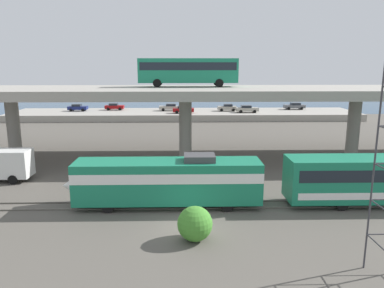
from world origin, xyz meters
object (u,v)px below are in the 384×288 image
(train_locomotive, at_px, (159,179))
(transit_bus_on_overpass, at_px, (188,70))
(parked_car_4, at_px, (247,109))
(parked_car_2, at_px, (294,106))
(parked_car_6, at_px, (114,106))
(parked_car_1, at_px, (227,107))
(parked_car_0, at_px, (170,107))
(parked_car_5, at_px, (183,109))
(parked_car_3, at_px, (78,107))

(train_locomotive, distance_m, transit_bus_on_overpass, 20.09)
(transit_bus_on_overpass, bearing_deg, parked_car_4, -112.55)
(parked_car_2, distance_m, parked_car_6, 39.86)
(parked_car_4, bearing_deg, parked_car_1, 144.28)
(train_locomotive, bearing_deg, parked_car_0, -89.06)
(parked_car_0, distance_m, parked_car_6, 12.41)
(transit_bus_on_overpass, xyz_separation_m, parked_car_2, (24.15, 35.68, -8.31))
(parked_car_2, bearing_deg, parked_car_5, 13.63)
(transit_bus_on_overpass, distance_m, parked_car_5, 30.83)
(parked_car_4, distance_m, parked_car_6, 28.82)
(parked_car_1, height_order, parked_car_2, same)
(transit_bus_on_overpass, relative_size, parked_car_5, 2.80)
(train_locomotive, distance_m, parked_car_1, 52.57)
(train_locomotive, relative_size, parked_car_3, 3.83)
(transit_bus_on_overpass, bearing_deg, parked_car_5, -88.84)
(train_locomotive, relative_size, parked_car_1, 3.83)
(parked_car_1, distance_m, parked_car_2, 15.50)
(train_locomotive, distance_m, parked_car_3, 56.02)
(parked_car_2, height_order, parked_car_3, same)
(parked_car_2, height_order, parked_car_4, same)
(parked_car_0, bearing_deg, parked_car_3, 0.15)
(parked_car_1, bearing_deg, parked_car_5, 20.32)
(transit_bus_on_overpass, xyz_separation_m, parked_car_6, (-15.71, 35.61, -8.31))
(parked_car_1, bearing_deg, parked_car_0, -3.62)
(parked_car_3, xyz_separation_m, parked_car_5, (22.66, -4.23, 0.00))
(train_locomotive, distance_m, parked_car_6, 55.33)
(parked_car_2, bearing_deg, transit_bus_on_overpass, 55.91)
(transit_bus_on_overpass, distance_m, parked_car_4, 34.00)
(parked_car_4, bearing_deg, parked_car_3, 174.51)
(transit_bus_on_overpass, relative_size, parked_car_2, 2.62)
(parked_car_3, distance_m, parked_car_5, 23.05)
(parked_car_1, bearing_deg, train_locomotive, 77.47)
(parked_car_2, bearing_deg, parked_car_4, 24.43)
(parked_car_4, relative_size, parked_car_6, 1.14)
(parked_car_1, height_order, parked_car_3, same)
(train_locomotive, bearing_deg, parked_car_1, -102.53)
(parked_car_5, bearing_deg, parked_car_6, 158.58)
(transit_bus_on_overpass, distance_m, parked_car_6, 39.79)
(train_locomotive, bearing_deg, parked_car_6, -76.24)
(parked_car_0, height_order, parked_car_5, same)
(transit_bus_on_overpass, height_order, parked_car_0, transit_bus_on_overpass)
(transit_bus_on_overpass, relative_size, parked_car_0, 2.59)
(train_locomotive, xyz_separation_m, parked_car_0, (-0.86, 52.10, -0.06))
(transit_bus_on_overpass, relative_size, parked_car_4, 2.60)
(parked_car_3, distance_m, parked_car_6, 7.74)
(transit_bus_on_overpass, bearing_deg, parked_car_3, -55.55)
(parked_car_4, bearing_deg, parked_car_6, 169.70)
(transit_bus_on_overpass, relative_size, parked_car_3, 2.97)
(parked_car_1, xyz_separation_m, parked_car_5, (-9.45, -3.50, 0.00))
(parked_car_3, bearing_deg, parked_car_4, -5.49)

